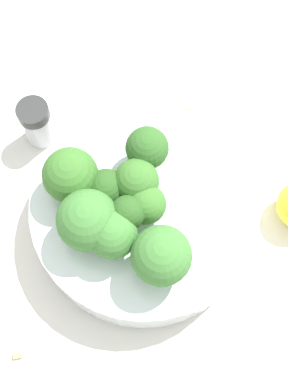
% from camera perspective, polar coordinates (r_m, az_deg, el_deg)
% --- Properties ---
extents(ground_plane, '(3.00, 3.00, 0.00)m').
position_cam_1_polar(ground_plane, '(0.56, 0.00, -3.15)').
color(ground_plane, silver).
extents(bowl, '(0.22, 0.22, 0.05)m').
position_cam_1_polar(bowl, '(0.54, 0.00, -2.27)').
color(bowl, silver).
rests_on(bowl, ground_plane).
extents(broccoli_floret_0, '(0.05, 0.05, 0.06)m').
position_cam_1_polar(broccoli_floret_0, '(0.49, -7.85, 1.75)').
color(broccoli_floret_0, '#8EB770').
rests_on(broccoli_floret_0, bowl).
extents(broccoli_floret_1, '(0.04, 0.04, 0.05)m').
position_cam_1_polar(broccoli_floret_1, '(0.49, -0.81, 1.08)').
color(broccoli_floret_1, '#8EB770').
rests_on(broccoli_floret_1, bowl).
extents(broccoli_floret_2, '(0.04, 0.04, 0.05)m').
position_cam_1_polar(broccoli_floret_2, '(0.50, 0.33, 4.67)').
color(broccoli_floret_2, '#7A9E5B').
rests_on(broccoli_floret_2, bowl).
extents(broccoli_floret_3, '(0.04, 0.04, 0.05)m').
position_cam_1_polar(broccoli_floret_3, '(0.48, 0.22, -1.39)').
color(broccoli_floret_3, '#7A9E5B').
rests_on(broccoli_floret_3, bowl).
extents(broccoli_floret_4, '(0.05, 0.05, 0.06)m').
position_cam_1_polar(broccoli_floret_4, '(0.46, 1.86, -6.84)').
color(broccoli_floret_4, '#8EB770').
rests_on(broccoli_floret_4, bowl).
extents(broccoli_floret_5, '(0.04, 0.04, 0.04)m').
position_cam_1_polar(broccoli_floret_5, '(0.49, -4.00, 0.34)').
color(broccoli_floret_5, '#8EB770').
rests_on(broccoli_floret_5, bowl).
extents(broccoli_floret_6, '(0.06, 0.06, 0.06)m').
position_cam_1_polar(broccoli_floret_6, '(0.47, -6.00, -3.08)').
color(broccoli_floret_6, '#8EB770').
rests_on(broccoli_floret_6, bowl).
extents(broccoli_floret_7, '(0.04, 0.04, 0.05)m').
position_cam_1_polar(broccoli_floret_7, '(0.47, -2.92, -4.88)').
color(broccoli_floret_7, '#7A9E5B').
rests_on(broccoli_floret_7, bowl).
extents(broccoli_floret_8, '(0.03, 0.03, 0.05)m').
position_cam_1_polar(broccoli_floret_8, '(0.48, -1.82, -2.39)').
color(broccoli_floret_8, '#7A9E5B').
rests_on(broccoli_floret_8, bowl).
extents(pepper_shaker, '(0.03, 0.03, 0.06)m').
position_cam_1_polar(pepper_shaker, '(0.59, -11.34, 7.22)').
color(pepper_shaker, '#B2B7BC').
rests_on(pepper_shaker, ground_plane).
extents(almond_crumb_0, '(0.01, 0.01, 0.01)m').
position_cam_1_polar(almond_crumb_0, '(0.55, -13.39, -16.59)').
color(almond_crumb_0, tan).
rests_on(almond_crumb_0, ground_plane).
extents(almond_crumb_1, '(0.01, 0.01, 0.01)m').
position_cam_1_polar(almond_crumb_1, '(0.61, 4.50, 8.68)').
color(almond_crumb_1, '#AD7F4C').
rests_on(almond_crumb_1, ground_plane).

